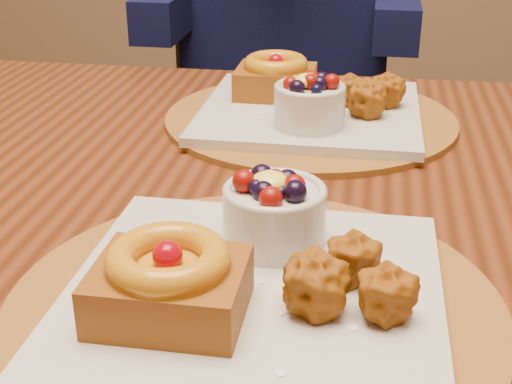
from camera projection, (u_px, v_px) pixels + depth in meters
dining_table at (288, 255)px, 0.77m from camera, size 1.60×0.90×0.76m
place_setting_near at (252, 280)px, 0.54m from camera, size 0.38×0.38×0.08m
place_setting_far at (308, 105)px, 0.92m from camera, size 0.38×0.38×0.08m
chair_far at (266, 142)px, 1.62m from camera, size 0.48×0.48×0.88m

